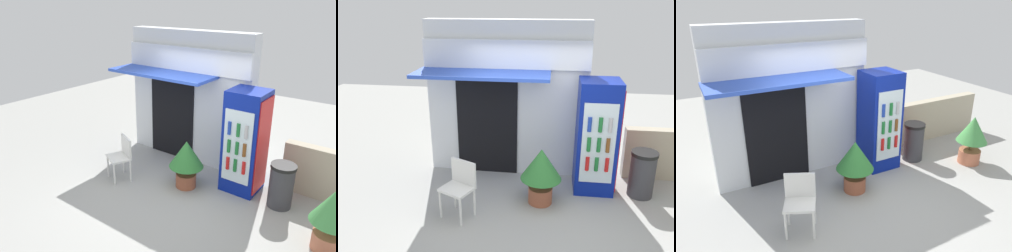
% 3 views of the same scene
% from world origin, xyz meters
% --- Properties ---
extents(ground, '(16.00, 16.00, 0.00)m').
position_xyz_m(ground, '(0.00, 0.00, 0.00)').
color(ground, '#A3A39E').
extents(storefront_building, '(2.97, 1.14, 2.87)m').
position_xyz_m(storefront_building, '(-0.63, 1.61, 1.48)').
color(storefront_building, silver).
rests_on(storefront_building, ground).
extents(drink_cooler, '(0.69, 0.72, 1.97)m').
position_xyz_m(drink_cooler, '(1.01, 1.07, 0.99)').
color(drink_cooler, navy).
rests_on(drink_cooler, ground).
extents(plastic_chair, '(0.58, 0.55, 0.89)m').
position_xyz_m(plastic_chair, '(-1.11, -0.04, 0.54)').
color(plastic_chair, silver).
rests_on(plastic_chair, ground).
extents(potted_plant_near_shop, '(0.67, 0.67, 0.96)m').
position_xyz_m(potted_plant_near_shop, '(0.11, 0.47, 0.61)').
color(potted_plant_near_shop, '#995138').
rests_on(potted_plant_near_shop, ground).
extents(potted_plant_curbside, '(0.62, 0.62, 1.02)m').
position_xyz_m(potted_plant_curbside, '(2.75, 0.24, 0.63)').
color(potted_plant_curbside, '#BC6B4C').
rests_on(potted_plant_curbside, ground).
extents(trash_bin, '(0.44, 0.44, 0.81)m').
position_xyz_m(trash_bin, '(1.80, 0.93, 0.41)').
color(trash_bin, '#38383D').
rests_on(trash_bin, ground).
extents(stone_boundary_wall, '(2.63, 0.22, 0.97)m').
position_xyz_m(stone_boundary_wall, '(2.92, 1.63, 0.49)').
color(stone_boundary_wall, '#B7AD93').
rests_on(stone_boundary_wall, ground).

